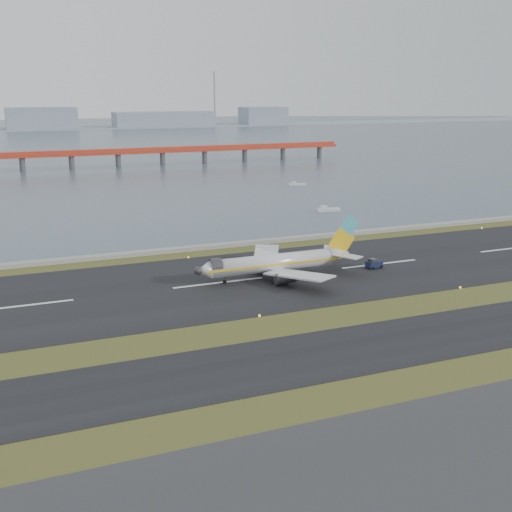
{
  "coord_description": "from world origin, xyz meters",
  "views": [
    {
      "loc": [
        -42.16,
        -93.44,
        39.82
      ],
      "look_at": [
        5.29,
        22.0,
        7.38
      ],
      "focal_mm": 45.0,
      "sensor_mm": 36.0,
      "label": 1
    }
  ],
  "objects": [
    {
      "name": "red_pier",
      "position": [
        20.0,
        250.0,
        7.28
      ],
      "size": [
        260.0,
        5.0,
        10.2
      ],
      "color": "#BC3620",
      "rests_on": "ground"
    },
    {
      "name": "bay_water",
      "position": [
        0.0,
        460.0,
        0.0
      ],
      "size": [
        1400.0,
        800.0,
        1.3
      ],
      "primitive_type": "cube",
      "color": "#455463",
      "rests_on": "ground"
    },
    {
      "name": "workboat_near",
      "position": [
        61.41,
        94.96,
        0.61
      ],
      "size": [
        8.3,
        3.76,
        1.94
      ],
      "rotation": [
        0.0,
        0.0,
        -0.16
      ],
      "color": "silver",
      "rests_on": "ground"
    },
    {
      "name": "airliner",
      "position": [
        13.52,
        29.07,
        3.46
      ],
      "size": [
        38.52,
        32.89,
        12.8
      ],
      "color": "silver",
      "rests_on": "ground"
    },
    {
      "name": "pushback_tug",
      "position": [
        36.82,
        27.46,
        1.14
      ],
      "size": [
        3.92,
        2.62,
        2.35
      ],
      "rotation": [
        0.0,
        0.0,
        0.14
      ],
      "color": "#151C3A",
      "rests_on": "ground"
    },
    {
      "name": "taxiway_strip",
      "position": [
        0.0,
        -12.0,
        0.05
      ],
      "size": [
        1000.0,
        18.0,
        0.1
      ],
      "primitive_type": "cube",
      "color": "black",
      "rests_on": "ground"
    },
    {
      "name": "seawall",
      "position": [
        0.0,
        60.0,
        0.5
      ],
      "size": [
        1000.0,
        2.5,
        1.0
      ],
      "primitive_type": "cube",
      "color": "gray",
      "rests_on": "ground"
    },
    {
      "name": "runway_strip",
      "position": [
        0.0,
        30.0,
        0.05
      ],
      "size": [
        1000.0,
        45.0,
        0.1
      ],
      "primitive_type": "cube",
      "color": "black",
      "rests_on": "ground"
    },
    {
      "name": "far_shoreline",
      "position": [
        13.62,
        620.0,
        6.07
      ],
      "size": [
        1400.0,
        80.0,
        60.5
      ],
      "color": "#8A95A3",
      "rests_on": "ground"
    },
    {
      "name": "workboat_far",
      "position": [
        77.87,
        152.57,
        0.57
      ],
      "size": [
        7.73,
        4.43,
        1.79
      ],
      "rotation": [
        0.0,
        0.0,
        -0.31
      ],
      "color": "silver",
      "rests_on": "ground"
    },
    {
      "name": "ground",
      "position": [
        0.0,
        0.0,
        0.0
      ],
      "size": [
        1000.0,
        1000.0,
        0.0
      ],
      "primitive_type": "plane",
      "color": "#3B4619",
      "rests_on": "ground"
    }
  ]
}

